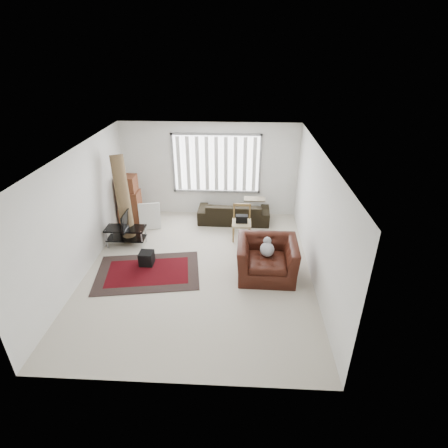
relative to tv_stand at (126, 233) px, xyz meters
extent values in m
plane|color=beige|center=(1.95, -0.99, -0.35)|extent=(6.00, 6.00, 0.00)
cube|color=white|center=(1.95, -0.99, 2.35)|extent=(5.00, 6.00, 0.02)
cube|color=white|center=(1.95, 2.01, 1.00)|extent=(5.00, 0.02, 2.70)
cube|color=white|center=(1.95, -3.99, 1.00)|extent=(5.00, 0.02, 2.70)
cube|color=white|center=(-0.55, -0.99, 1.00)|extent=(0.02, 6.00, 2.70)
cube|color=white|center=(4.45, -0.99, 1.00)|extent=(0.02, 6.00, 2.70)
cube|color=white|center=(2.15, 1.99, 1.20)|extent=(2.40, 0.01, 1.60)
cube|color=gray|center=(2.15, 1.97, 1.20)|extent=(2.52, 0.06, 1.72)
cube|color=white|center=(2.15, 1.93, 1.20)|extent=(2.40, 0.02, 1.55)
cube|color=black|center=(0.82, -1.17, -0.35)|extent=(2.46, 1.84, 0.02)
cube|color=#44060B|center=(0.82, -1.17, -0.33)|extent=(1.93, 1.30, 0.00)
cube|color=black|center=(0.00, 0.00, 0.12)|extent=(0.98, 0.44, 0.04)
cube|color=black|center=(0.00, 0.00, -0.16)|extent=(0.94, 0.41, 0.03)
cylinder|color=#B2B2B7|center=(-0.44, -0.19, -0.11)|extent=(0.03, 0.03, 0.49)
cylinder|color=#B2B2B7|center=(0.44, -0.19, -0.11)|extent=(0.03, 0.03, 0.49)
cylinder|color=#B2B2B7|center=(-0.44, 0.19, -0.11)|extent=(0.03, 0.03, 0.49)
cylinder|color=#B2B2B7|center=(0.44, 0.19, -0.11)|extent=(0.03, 0.03, 0.49)
imported|color=black|center=(0.00, 0.00, 0.36)|extent=(0.10, 0.80, 0.46)
cube|color=black|center=(0.72, -0.85, -0.18)|extent=(0.32, 0.32, 0.31)
cube|color=brown|center=(-0.19, 1.14, -0.09)|extent=(0.58, 0.53, 0.53)
cube|color=brown|center=(-0.17, 1.11, 0.41)|extent=(0.53, 0.48, 0.48)
cube|color=brown|center=(-0.21, 1.16, 0.86)|extent=(0.48, 0.48, 0.42)
cube|color=silver|center=(0.38, 0.93, 0.01)|extent=(0.60, 0.31, 0.73)
cylinder|color=brown|center=(-0.07, 0.34, 0.76)|extent=(0.66, 0.92, 2.22)
imported|color=black|center=(2.67, 1.46, 0.03)|extent=(2.03, 0.91, 0.77)
cube|color=#998964|center=(2.90, 0.47, 0.10)|extent=(0.49, 0.49, 0.05)
cylinder|color=brown|center=(2.69, 0.27, -0.13)|extent=(0.04, 0.04, 0.45)
cylinder|color=brown|center=(3.10, 0.26, -0.13)|extent=(0.04, 0.04, 0.45)
cylinder|color=brown|center=(2.69, 0.68, -0.13)|extent=(0.04, 0.04, 0.45)
cylinder|color=brown|center=(3.10, 0.68, -0.13)|extent=(0.04, 0.04, 0.45)
cube|color=brown|center=(2.90, 0.69, 0.52)|extent=(0.46, 0.04, 0.06)
cube|color=brown|center=(2.69, 0.69, 0.33)|extent=(0.04, 0.04, 0.45)
cube|color=brown|center=(3.10, 0.69, 0.33)|extent=(0.04, 0.04, 0.45)
cube|color=black|center=(2.90, 0.47, 0.22)|extent=(0.30, 0.17, 0.19)
imported|color=#36130B|center=(3.46, -1.11, 0.12)|extent=(1.31, 1.15, 0.95)
ellipsoid|color=#59595B|center=(3.46, -1.11, 0.26)|extent=(0.27, 0.35, 0.24)
sphere|color=#59595B|center=(3.46, -0.93, 0.41)|extent=(0.18, 0.18, 0.18)
camera|label=1|loc=(2.87, -7.52, 4.23)|focal=28.00mm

